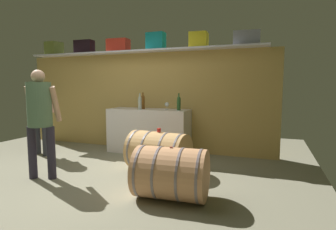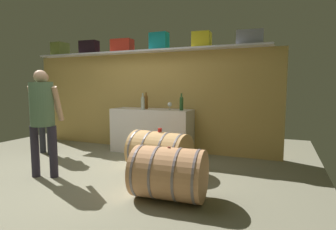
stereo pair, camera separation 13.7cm
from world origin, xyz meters
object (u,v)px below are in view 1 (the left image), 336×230
object	(u,v)px
toolcase_yellow	(199,40)
wine_bottle_clear	(140,103)
work_cabinet	(149,131)
wine_barrel_near	(159,152)
toolcase_teal	(156,41)
wine_barrel_far	(171,173)
toolcase_black	(84,47)
visitor_tasting	(40,105)
wine_bottle_amber	(143,102)
wine_bottle_green	(179,103)
toolcase_olive	(54,49)
toolcase_grey	(247,38)
toolcase_red	(118,45)
wine_glass	(167,105)
tasting_cup	(159,130)
winemaker_pouring	(40,113)

from	to	relation	value
toolcase_yellow	wine_bottle_clear	xyz separation A→B (m)	(-1.03, -0.35, -1.14)
work_cabinet	wine_barrel_near	distance (m)	1.20
toolcase_teal	wine_barrel_far	xyz separation A→B (m)	(1.07, -2.09, -1.85)
toolcase_black	work_cabinet	xyz separation A→B (m)	(1.58, -0.17, -1.70)
wine_barrel_near	visitor_tasting	bearing A→B (deg)	-176.50
toolcase_teal	toolcase_yellow	world-z (taller)	toolcase_teal
visitor_tasting	wine_barrel_near	bearing A→B (deg)	10.18
wine_bottle_amber	wine_barrel_near	world-z (taller)	wine_bottle_amber
wine_bottle_green	wine_barrel_far	distance (m)	2.06
toolcase_olive	visitor_tasting	distance (m)	1.67
toolcase_grey	visitor_tasting	size ratio (longest dim) A/B	0.28
toolcase_grey	work_cabinet	bearing A→B (deg)	-178.88
wine_bottle_clear	wine_bottle_green	distance (m)	0.74
work_cabinet	wine_barrel_far	distance (m)	2.24
toolcase_red	wine_barrel_far	distance (m)	3.36
wine_glass	visitor_tasting	xyz separation A→B (m)	(-2.19, -0.88, 0.00)
toolcase_black	wine_barrel_far	xyz separation A→B (m)	(2.73, -2.09, -1.82)
wine_bottle_amber	wine_bottle_clear	distance (m)	0.17
wine_glass	wine_bottle_green	bearing A→B (deg)	-13.85
toolcase_yellow	wine_barrel_far	size ratio (longest dim) A/B	0.37
toolcase_olive	wine_bottle_green	world-z (taller)	toolcase_olive
toolcase_olive	wine_glass	distance (m)	3.01
wine_glass	toolcase_black	bearing A→B (deg)	175.31
wine_glass	visitor_tasting	size ratio (longest dim) A/B	0.09
toolcase_black	work_cabinet	size ratio (longest dim) A/B	0.26
wine_glass	tasting_cup	size ratio (longest dim) A/B	2.29
work_cabinet	visitor_tasting	distance (m)	2.08
tasting_cup	winemaker_pouring	distance (m)	1.68
toolcase_olive	toolcase_red	size ratio (longest dim) A/B	0.69
toolcase_yellow	wine_barrel_far	world-z (taller)	toolcase_yellow
toolcase_yellow	wine_bottle_green	world-z (taller)	toolcase_yellow
work_cabinet	wine_barrel_near	world-z (taller)	work_cabinet
wine_bottle_clear	wine_barrel_near	distance (m)	1.30
wine_barrel_near	wine_barrel_far	distance (m)	1.04
work_cabinet	wine_bottle_clear	bearing A→B (deg)	-118.61
work_cabinet	wine_glass	bearing A→B (deg)	1.85
wine_bottle_green	wine_barrel_near	distance (m)	1.18
toolcase_grey	winemaker_pouring	xyz separation A→B (m)	(-2.55, -2.06, -1.18)
wine_glass	winemaker_pouring	world-z (taller)	winemaker_pouring
toolcase_yellow	winemaker_pouring	size ratio (longest dim) A/B	0.21
toolcase_red	toolcase_grey	bearing A→B (deg)	-2.85
toolcase_olive	toolcase_teal	size ratio (longest dim) A/B	0.84
wine_barrel_far	tasting_cup	distance (m)	1.09
wine_barrel_far	tasting_cup	bearing A→B (deg)	116.26
winemaker_pouring	toolcase_red	bearing A→B (deg)	71.81
toolcase_grey	winemaker_pouring	world-z (taller)	toolcase_grey
toolcase_yellow	visitor_tasting	bearing A→B (deg)	-162.44
toolcase_yellow	wine_bottle_green	distance (m)	1.19
toolcase_red	wine_bottle_green	size ratio (longest dim) A/B	1.39
toolcase_teal	toolcase_grey	distance (m)	1.69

